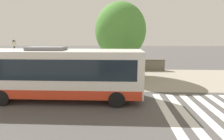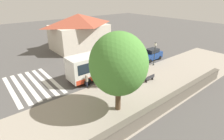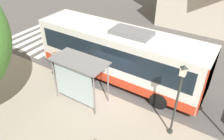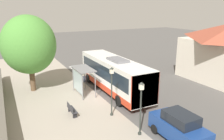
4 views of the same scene
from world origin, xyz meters
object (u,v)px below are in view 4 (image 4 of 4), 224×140
at_px(bus, 114,74).
at_px(bench, 72,109).
at_px(street_lamp_far, 141,104).
at_px(parked_car_behind_bus, 179,127).
at_px(shade_tree, 29,45).
at_px(bus_shelter, 82,73).
at_px(street_lamp_near, 112,87).
at_px(pedestrian, 84,74).

distance_m(bus, bench, 6.30).
relative_size(bus, street_lamp_far, 2.90).
bearing_deg(parked_car_behind_bus, shade_tree, 116.98).
height_order(bench, street_lamp_far, street_lamp_far).
bearing_deg(bus, parked_car_behind_bus, -92.19).
bearing_deg(bus_shelter, street_lamp_near, -84.24).
bearing_deg(street_lamp_far, bus, 74.51).
xyz_separation_m(street_lamp_near, street_lamp_far, (0.41, -3.30, -0.13)).
relative_size(street_lamp_near, shade_tree, 0.52).
relative_size(bus_shelter, pedestrian, 1.83).
xyz_separation_m(bus_shelter, pedestrian, (1.48, 3.40, -1.17)).
xyz_separation_m(bus_shelter, street_lamp_far, (0.93, -8.51, 0.07)).
height_order(street_lamp_far, parked_car_behind_bus, street_lamp_far).
xyz_separation_m(bus, street_lamp_near, (-2.58, -4.53, 0.51)).
relative_size(street_lamp_far, shade_tree, 0.49).
bearing_deg(shade_tree, bus, -29.01).
bearing_deg(street_lamp_far, bench, 123.49).
relative_size(bench, parked_car_behind_bus, 0.39).
bearing_deg(shade_tree, street_lamp_far, -66.83).
relative_size(bus, pedestrian, 6.44).
height_order(pedestrian, street_lamp_near, street_lamp_near).
bearing_deg(bench, shade_tree, 105.01).
xyz_separation_m(pedestrian, street_lamp_far, (-0.55, -11.91, 1.24)).
bearing_deg(bus, street_lamp_near, -119.66).
height_order(pedestrian, shade_tree, shade_tree).
height_order(bus, street_lamp_near, street_lamp_near).
distance_m(bus_shelter, street_lamp_near, 5.24).
bearing_deg(pedestrian, street_lamp_far, -92.64).
distance_m(bus_shelter, bench, 4.65).
bearing_deg(parked_car_behind_bus, pedestrian, 95.30).
distance_m(bus_shelter, street_lamp_far, 8.57).
bearing_deg(bench, bus_shelter, 58.68).
bearing_deg(parked_car_behind_bus, bench, 127.62).
relative_size(street_lamp_near, parked_car_behind_bus, 0.98).
distance_m(pedestrian, shade_tree, 6.76).
bearing_deg(bus, bus_shelter, 167.62).
xyz_separation_m(pedestrian, bench, (-3.73, -7.10, -0.51)).
distance_m(bus, street_lamp_far, 8.14).
height_order(shade_tree, parked_car_behind_bus, shade_tree).
distance_m(bench, street_lamp_far, 6.03).
distance_m(street_lamp_near, street_lamp_far, 3.33).
relative_size(bus_shelter, street_lamp_far, 0.83).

